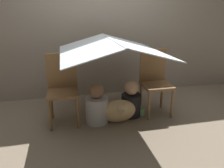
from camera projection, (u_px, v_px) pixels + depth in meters
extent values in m
plane|color=gray|center=(113.00, 120.00, 3.07)|extent=(8.80, 8.80, 0.00)
cube|color=gray|center=(99.00, 24.00, 3.66)|extent=(7.00, 0.05, 2.50)
cylinder|color=brown|center=(50.00, 116.00, 2.74)|extent=(0.04, 0.04, 0.42)
cylinder|color=brown|center=(78.00, 113.00, 2.81)|extent=(0.04, 0.04, 0.42)
cylinder|color=brown|center=(52.00, 105.00, 3.06)|extent=(0.04, 0.04, 0.42)
cylinder|color=brown|center=(76.00, 103.00, 3.13)|extent=(0.04, 0.04, 0.42)
cube|color=brown|center=(63.00, 93.00, 2.86)|extent=(0.41, 0.41, 0.04)
cube|color=brown|center=(62.00, 70.00, 2.95)|extent=(0.40, 0.04, 0.48)
cylinder|color=brown|center=(149.00, 106.00, 3.02)|extent=(0.04, 0.04, 0.42)
cylinder|color=brown|center=(172.00, 104.00, 3.09)|extent=(0.04, 0.04, 0.42)
cylinder|color=brown|center=(141.00, 97.00, 3.34)|extent=(0.04, 0.04, 0.42)
cylinder|color=brown|center=(162.00, 95.00, 3.41)|extent=(0.04, 0.04, 0.42)
cube|color=brown|center=(157.00, 86.00, 3.14)|extent=(0.40, 0.40, 0.04)
cube|color=brown|center=(153.00, 65.00, 3.23)|extent=(0.40, 0.03, 0.48)
cube|color=silver|center=(86.00, 48.00, 2.74)|extent=(0.66, 1.41, 0.19)
cube|color=silver|center=(136.00, 46.00, 2.88)|extent=(0.66, 1.41, 0.19)
cube|color=silver|center=(112.00, 40.00, 2.78)|extent=(0.04, 1.41, 0.01)
cylinder|color=#B2B2B7|center=(97.00, 110.00, 2.97)|extent=(0.31, 0.31, 0.36)
sphere|color=brown|center=(96.00, 91.00, 2.88)|extent=(0.20, 0.20, 0.20)
cylinder|color=black|center=(131.00, 105.00, 3.16)|extent=(0.28, 0.28, 0.33)
sphere|color=tan|center=(132.00, 88.00, 3.08)|extent=(0.20, 0.20, 0.20)
ellipsoid|color=tan|center=(118.00, 111.00, 2.98)|extent=(0.48, 0.19, 0.33)
sphere|color=tan|center=(122.00, 108.00, 2.77)|extent=(0.14, 0.14, 0.14)
ellipsoid|color=tan|center=(123.00, 111.00, 2.72)|extent=(0.06, 0.07, 0.05)
cone|color=tan|center=(119.00, 104.00, 2.74)|extent=(0.05, 0.05, 0.06)
cone|color=tan|center=(125.00, 104.00, 2.76)|extent=(0.05, 0.05, 0.06)
cube|color=#7FB27F|center=(129.00, 109.00, 3.28)|extent=(0.37, 0.30, 0.10)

